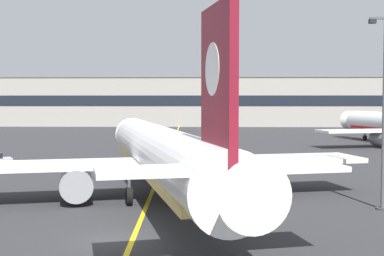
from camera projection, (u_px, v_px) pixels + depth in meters
The scene contains 6 objects.
ground_plane at pixel (114, 240), 27.81m from camera, with size 400.00×400.00×0.00m, color #2D2D30.
taxiway_centreline at pixel (162, 167), 57.75m from camera, with size 0.30×180.00×0.01m, color yellow.
airliner_foreground at pixel (162, 154), 39.07m from camera, with size 32.19×40.91×11.65m.
apron_lamp_post at pixel (384, 109), 35.25m from camera, with size 2.24×0.90×12.93m.
safety_cone_by_nose_gear at pixel (180, 168), 55.15m from camera, with size 0.44×0.44×0.55m.
terminal_building at pixel (212, 101), 147.42m from camera, with size 151.45×12.40×13.71m.
Camera 1 is at (4.91, -27.32, 7.41)m, focal length 49.41 mm.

